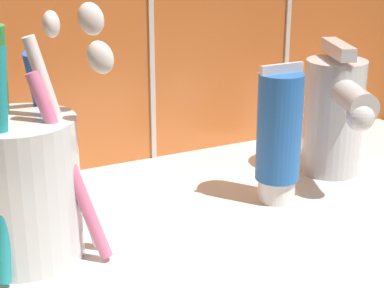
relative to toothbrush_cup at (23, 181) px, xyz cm
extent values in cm
cube|color=silver|center=(14.30, -3.26, -6.80)|extent=(62.57, 35.90, 2.00)
cylinder|color=silver|center=(-0.07, 0.06, -0.66)|extent=(8.16, 8.16, 10.28)
cylinder|color=white|center=(3.02, -0.69, 2.30)|extent=(4.76, 2.52, 15.63)
ellipsoid|color=white|center=(5.08, -1.47, 11.08)|extent=(2.49, 1.98, 2.55)
cylinder|color=blue|center=(2.85, 3.85, 1.60)|extent=(3.98, 5.90, 14.33)
ellipsoid|color=white|center=(4.45, 6.56, 9.63)|extent=(2.33, 2.71, 2.66)
cylinder|color=green|center=(-0.67, 1.80, 2.67)|extent=(1.43, 2.81, 16.23)
cylinder|color=teal|center=(-1.69, -2.51, 2.18)|extent=(2.86, 3.75, 15.34)
cylinder|color=pink|center=(2.86, -2.21, 1.21)|extent=(4.92, 3.63, 13.51)
ellipsoid|color=white|center=(5.02, -3.61, 8.87)|extent=(2.64, 2.34, 2.62)
cylinder|color=white|center=(21.35, 0.06, -4.79)|extent=(3.20, 3.20, 2.01)
cylinder|color=blue|center=(21.35, 0.06, 0.80)|extent=(3.77, 3.77, 9.17)
cube|color=silver|center=(21.35, 0.06, 5.78)|extent=(3.96, 0.36, 0.80)
cylinder|color=silver|center=(29.67, 3.42, -0.39)|extent=(5.61, 5.61, 10.83)
cylinder|color=silver|center=(28.35, -0.16, 2.64)|extent=(5.00, 8.02, 2.52)
sphere|color=silver|center=(27.04, -3.73, 1.80)|extent=(2.36, 2.36, 2.36)
cube|color=silver|center=(29.67, 3.42, 6.03)|extent=(3.39, 6.11, 1.20)
camera|label=1|loc=(-7.73, -42.19, 17.45)|focal=60.00mm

